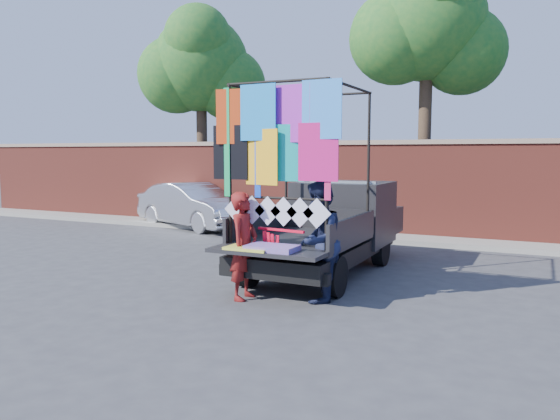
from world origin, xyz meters
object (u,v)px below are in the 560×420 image
at_px(pickup_truck, 334,225).
at_px(sedan, 193,205).
at_px(woman, 244,246).
at_px(man, 318,241).

bearing_deg(pickup_truck, sedan, 148.34).
bearing_deg(sedan, pickup_truck, -102.24).
distance_m(woman, man, 1.15).
bearing_deg(man, sedan, -134.86).
distance_m(sedan, woman, 8.39).
xyz_separation_m(woman, man, (1.08, 0.39, 0.09)).
bearing_deg(man, woman, -72.35).
xyz_separation_m(sedan, woman, (5.40, -6.42, 0.15)).
relative_size(woman, man, 0.90).
distance_m(pickup_truck, sedan, 6.89).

